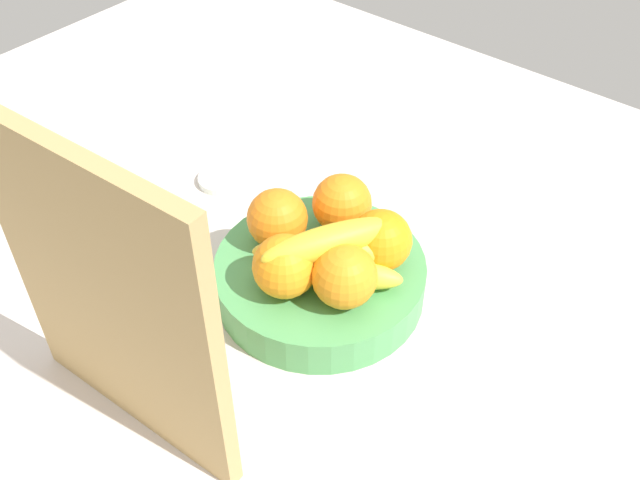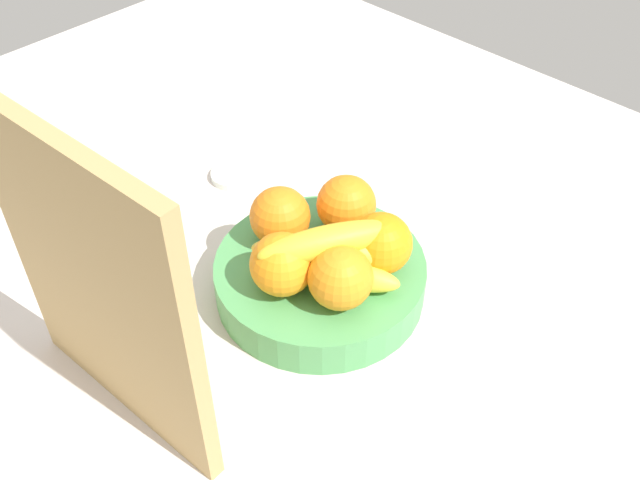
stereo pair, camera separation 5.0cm
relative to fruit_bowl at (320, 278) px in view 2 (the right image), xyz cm
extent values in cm
cube|color=beige|center=(-2.69, 1.45, -4.06)|extent=(180.00, 140.00, 3.00)
cylinder|color=#4F9F5A|center=(0.00, 0.00, 0.00)|extent=(26.73, 26.73, 5.12)
sphere|color=orange|center=(2.33, -7.28, 6.43)|extent=(7.74, 7.74, 7.74)
sphere|color=orange|center=(6.75, 0.25, 6.43)|extent=(7.74, 7.74, 7.74)
sphere|color=orange|center=(0.39, 6.02, 6.43)|extent=(7.74, 7.74, 7.74)
sphere|color=orange|center=(-6.02, 2.87, 6.43)|extent=(7.74, 7.74, 7.74)
sphere|color=orange|center=(-5.65, -4.75, 6.43)|extent=(7.74, 7.74, 7.74)
ellipsoid|color=yellow|center=(-3.20, 1.49, 4.56)|extent=(16.94, 11.35, 4.00)
ellipsoid|color=yellow|center=(-1.73, 1.86, 6.76)|extent=(15.60, 13.98, 4.00)
ellipsoid|color=yellow|center=(-3.02, 1.70, 8.96)|extent=(11.57, 16.87, 4.00)
cube|color=tan|center=(3.47, 26.92, 15.44)|extent=(28.06, 3.40, 36.00)
cylinder|color=white|center=(26.21, -8.14, -2.02)|extent=(7.02, 7.02, 1.08)
camera|label=1|loc=(-41.40, 50.26, 66.69)|focal=41.05mm
camera|label=2|loc=(-45.16, 46.90, 66.69)|focal=41.05mm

